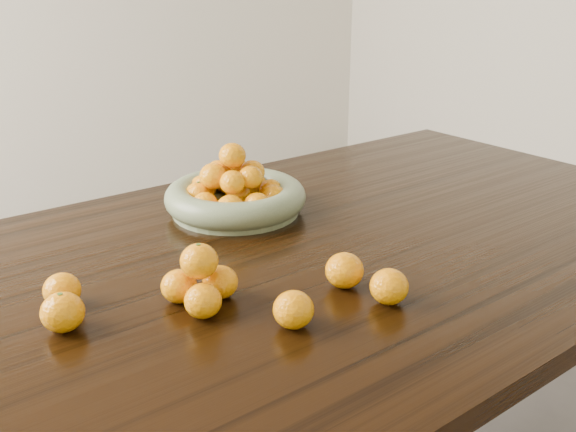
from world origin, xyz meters
TOP-DOWN VIEW (x-y plane):
  - dining_table at (0.00, 0.00)m, footprint 2.00×1.00m
  - fruit_bowl at (0.08, 0.23)m, footprint 0.30×0.30m
  - orange_pyramid at (-0.19, -0.08)m, footprint 0.12×0.12m
  - loose_orange_0 at (-0.39, -0.03)m, footprint 0.06×0.06m
  - loose_orange_1 at (-0.12, -0.22)m, footprint 0.06×0.06m
  - loose_orange_2 at (0.05, -0.25)m, footprint 0.06×0.06m
  - loose_orange_3 at (-0.36, 0.05)m, footprint 0.06×0.06m
  - loose_orange_4 at (0.03, -0.17)m, footprint 0.06×0.06m

SIDE VIEW (x-z plane):
  - dining_table at x=0.00m, z-range 0.29..1.04m
  - loose_orange_3 at x=-0.36m, z-range 0.75..0.80m
  - loose_orange_1 at x=-0.12m, z-range 0.75..0.81m
  - loose_orange_2 at x=0.05m, z-range 0.75..0.81m
  - loose_orange_0 at x=-0.39m, z-range 0.75..0.81m
  - loose_orange_4 at x=0.03m, z-range 0.75..0.81m
  - orange_pyramid at x=-0.19m, z-range 0.74..0.84m
  - fruit_bowl at x=0.08m, z-range 0.71..0.87m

